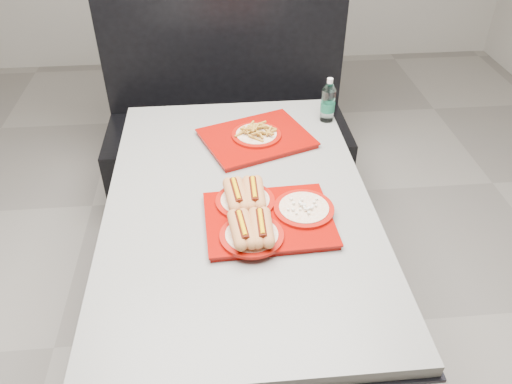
{
  "coord_description": "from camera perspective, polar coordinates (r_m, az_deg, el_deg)",
  "views": [
    {
      "loc": [
        -0.06,
        -1.35,
        1.81
      ],
      "look_at": [
        0.05,
        -0.08,
        0.83
      ],
      "focal_mm": 35.0,
      "sensor_mm": 36.0,
      "label": 1
    }
  ],
  "objects": [
    {
      "name": "tray_far",
      "position": [
        2.01,
        0.05,
        6.42
      ],
      "size": [
        0.49,
        0.44,
        0.08
      ],
      "rotation": [
        0.0,
        0.0,
        0.36
      ],
      "color": "#860803",
      "rests_on": "diner_table"
    },
    {
      "name": "ground",
      "position": [
        2.26,
        -1.58,
        -15.85
      ],
      "size": [
        6.0,
        6.0,
        0.0
      ],
      "primitive_type": "plane",
      "color": "gray",
      "rests_on": "ground"
    },
    {
      "name": "diner_table",
      "position": [
        1.82,
        -1.89,
        -4.79
      ],
      "size": [
        0.92,
        1.42,
        0.75
      ],
      "color": "black",
      "rests_on": "ground"
    },
    {
      "name": "water_bottle",
      "position": [
        2.15,
        8.23,
        10.09
      ],
      "size": [
        0.06,
        0.06,
        0.19
      ],
      "rotation": [
        0.0,
        0.0,
        0.34
      ],
      "color": "silver",
      "rests_on": "diner_table"
    },
    {
      "name": "tray_near",
      "position": [
        1.59,
        0.86,
        -2.64
      ],
      "size": [
        0.43,
        0.37,
        0.09
      ],
      "rotation": [
        0.0,
        0.0,
        0.04
      ],
      "color": "#860803",
      "rests_on": "diner_table"
    },
    {
      "name": "booth_bench",
      "position": [
        2.82,
        -3.28,
        7.46
      ],
      "size": [
        1.3,
        0.57,
        1.35
      ],
      "color": "black",
      "rests_on": "ground"
    }
  ]
}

